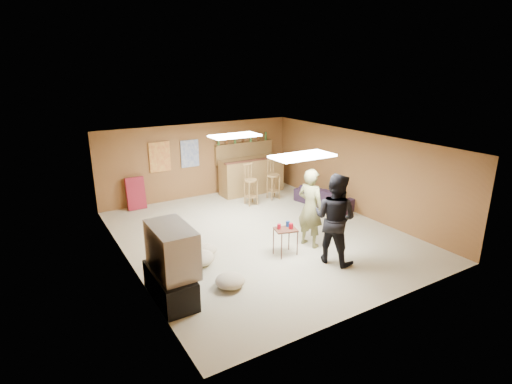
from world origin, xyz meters
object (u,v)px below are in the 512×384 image
tray_table (285,242)px  tv_body (172,249)px  bar_counter (252,176)px  person_olive (311,208)px  sofa (326,196)px  person_black (335,219)px

tray_table → tv_body: bearing=-172.2°
tray_table → bar_counter: bearing=68.7°
person_olive → sofa: bearing=-63.6°
tv_body → person_olive: bearing=8.1°
person_black → sofa: size_ratio=1.03×
tray_table → person_olive: bearing=8.8°
person_black → sofa: 3.51m
bar_counter → sofa: (1.20, -2.11, -0.29)m
bar_counter → sofa: size_ratio=1.12×
tv_body → person_black: bearing=-6.6°
tv_body → bar_counter: (4.15, 4.45, -0.35)m
person_olive → person_black: 0.84m
tv_body → tray_table: bearing=7.8°
bar_counter → sofa: bar_counter is taller
tray_table → person_black: bearing=-47.6°
tv_body → bar_counter: bearing=47.0°
person_olive → tray_table: bearing=83.1°
tv_body → person_black: 3.24m
person_black → sofa: (2.13, 2.71, -0.66)m
person_black → sofa: bearing=-60.7°
tv_body → person_olive: size_ratio=0.63×
bar_counter → person_olive: size_ratio=1.15×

